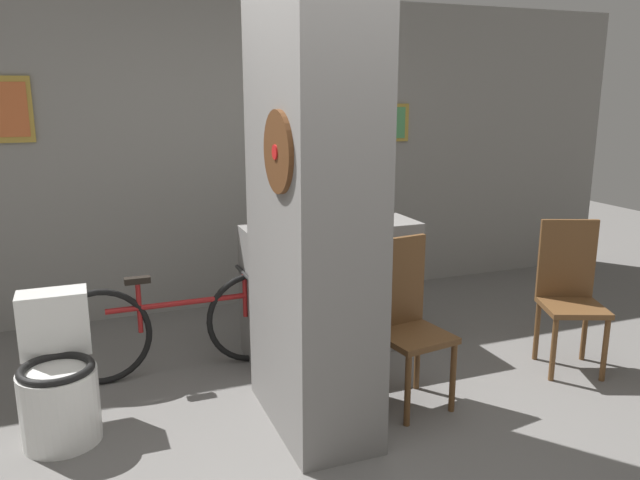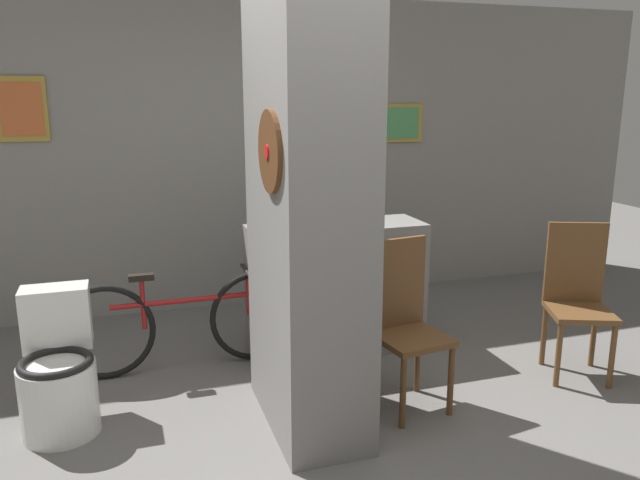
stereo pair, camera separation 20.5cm
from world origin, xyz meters
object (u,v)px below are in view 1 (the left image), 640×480
at_px(toilet, 58,381).
at_px(bottle_tall, 322,212).
at_px(chair_by_doorway, 570,290).
at_px(chair_near_pillar, 406,317).
at_px(bicycle, 180,325).

distance_m(toilet, bottle_tall, 1.94).
bearing_deg(chair_by_doorway, chair_near_pillar, -155.49).
height_order(toilet, chair_by_doorway, chair_by_doorway).
xyz_separation_m(toilet, bicycle, (0.74, 0.55, 0.02)).
relative_size(toilet, chair_by_doorway, 0.76).
bearing_deg(bottle_tall, bicycle, 178.16).
bearing_deg(chair_by_doorway, toilet, -162.93).
height_order(toilet, bicycle, toilet).
bearing_deg(chair_near_pillar, toilet, 161.58).
xyz_separation_m(chair_by_doorway, bottle_tall, (-1.47, 0.80, 0.49)).
relative_size(chair_near_pillar, chair_by_doorway, 1.00).
xyz_separation_m(chair_by_doorway, bicycle, (-2.46, 0.83, -0.20)).
distance_m(toilet, chair_by_doorway, 3.21).
bearing_deg(toilet, bottle_tall, 16.74).
bearing_deg(chair_by_doorway, bicycle, -176.61).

